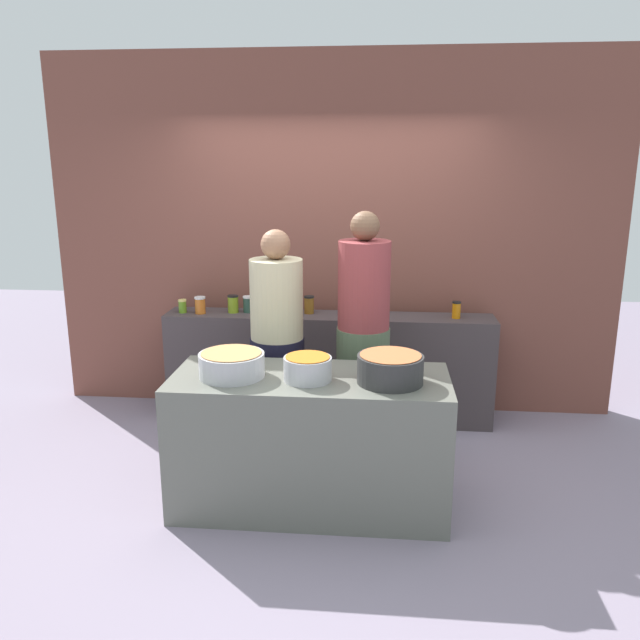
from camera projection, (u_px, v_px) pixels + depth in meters
ground at (315, 480)px, 4.39m from camera, size 12.00×12.00×0.00m
storefront_wall at (332, 237)px, 5.42m from camera, size 4.80×0.12×3.00m
display_shelf at (328, 367)px, 5.34m from camera, size 2.70×0.36×0.90m
prep_table at (310, 441)px, 4.00m from camera, size 1.70×0.70×0.86m
preserve_jar_0 at (183, 306)px, 5.30m from camera, size 0.07×0.07×0.11m
preserve_jar_1 at (200, 305)px, 5.27m from camera, size 0.09×0.09×0.14m
preserve_jar_2 at (233, 304)px, 5.30m from camera, size 0.09×0.09×0.14m
preserve_jar_3 at (248, 304)px, 5.31m from camera, size 0.08×0.08×0.14m
preserve_jar_4 at (276, 307)px, 5.20m from camera, size 0.08×0.08×0.14m
preserve_jar_5 at (290, 309)px, 5.20m from camera, size 0.07×0.07×0.10m
preserve_jar_6 at (309, 305)px, 5.27m from camera, size 0.08×0.08×0.15m
preserve_jar_7 at (456, 310)px, 5.11m from camera, size 0.07×0.07×0.14m
cooking_pot_left at (232, 365)px, 3.87m from camera, size 0.40×0.40×0.15m
cooking_pot_center at (308, 368)px, 3.81m from camera, size 0.29×0.29×0.15m
cooking_pot_right at (390, 369)px, 3.76m from camera, size 0.39×0.39×0.17m
cook_with_tongs at (278, 359)px, 4.56m from camera, size 0.39×0.39×1.68m
cook_in_cap at (363, 352)px, 4.51m from camera, size 0.38×0.38×1.81m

